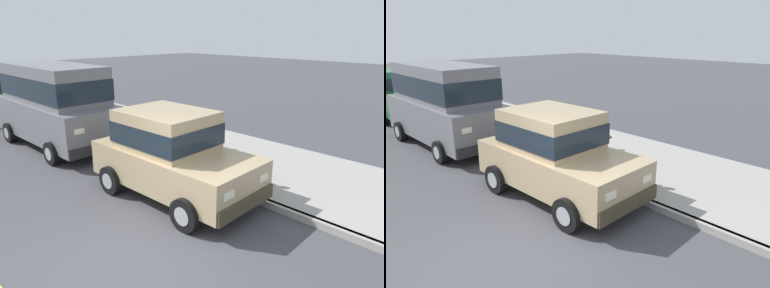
# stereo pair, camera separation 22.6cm
# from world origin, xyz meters

# --- Properties ---
(ground_plane) EXTENTS (80.00, 80.00, 0.00)m
(ground_plane) POSITION_xyz_m (0.00, 0.00, 0.00)
(ground_plane) COLOR #424247
(curb) EXTENTS (0.16, 64.00, 0.14)m
(curb) POSITION_xyz_m (3.20, 0.00, 0.07)
(curb) COLOR gray
(curb) RESTS_ON ground
(sidewalk) EXTENTS (3.60, 64.00, 0.14)m
(sidewalk) POSITION_xyz_m (5.00, 0.00, 0.07)
(sidewalk) COLOR #99968E
(sidewalk) RESTS_ON ground
(car_tan_hatchback) EXTENTS (2.05, 3.86, 1.88)m
(car_tan_hatchback) POSITION_xyz_m (2.18, 1.36, 0.98)
(car_tan_hatchback) COLOR tan
(car_tan_hatchback) RESTS_ON ground
(car_grey_van) EXTENTS (2.21, 4.94, 2.52)m
(car_grey_van) POSITION_xyz_m (2.07, 6.57, 1.39)
(car_grey_van) COLOR slate
(car_grey_van) RESTS_ON ground
(car_green_sedan) EXTENTS (2.14, 4.66, 1.92)m
(car_green_sedan) POSITION_xyz_m (2.15, 12.11, 0.98)
(car_green_sedan) COLOR #23663D
(car_green_sedan) RESTS_ON ground
(dog_brown) EXTENTS (0.71, 0.40, 0.49)m
(dog_brown) POSITION_xyz_m (4.85, 2.57, 0.43)
(dog_brown) COLOR brown
(dog_brown) RESTS_ON sidewalk
(fire_hydrant) EXTENTS (0.34, 0.24, 0.72)m
(fire_hydrant) POSITION_xyz_m (3.65, 0.24, 0.48)
(fire_hydrant) COLOR gold
(fire_hydrant) RESTS_ON sidewalk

